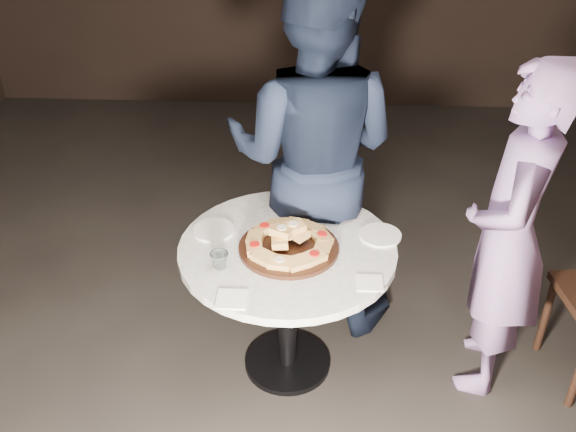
{
  "coord_description": "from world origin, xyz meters",
  "views": [
    {
      "loc": [
        0.08,
        -2.32,
        2.44
      ],
      "look_at": [
        -0.04,
        0.1,
        0.88
      ],
      "focal_mm": 40.0,
      "sensor_mm": 36.0,
      "label": 1
    }
  ],
  "objects_px": {
    "table": "(287,270)",
    "chair_far": "(315,186)",
    "diner_teal": "(509,237)",
    "diner_navy": "(312,155)",
    "focaccia_pile": "(288,240)",
    "water_glass": "(219,260)",
    "serving_board": "(289,248)"
  },
  "relations": [
    {
      "from": "table",
      "to": "serving_board",
      "type": "height_order",
      "value": "serving_board"
    },
    {
      "from": "chair_far",
      "to": "diner_teal",
      "type": "xyz_separation_m",
      "value": [
        0.86,
        -1.05,
        0.37
      ]
    },
    {
      "from": "table",
      "to": "water_glass",
      "type": "bearing_deg",
      "value": -148.71
    },
    {
      "from": "table",
      "to": "chair_far",
      "type": "xyz_separation_m",
      "value": [
        0.12,
        1.06,
        -0.16
      ]
    },
    {
      "from": "diner_navy",
      "to": "chair_far",
      "type": "bearing_deg",
      "value": -79.36
    },
    {
      "from": "serving_board",
      "to": "focaccia_pile",
      "type": "xyz_separation_m",
      "value": [
        -0.0,
        0.0,
        0.04
      ]
    },
    {
      "from": "table",
      "to": "diner_navy",
      "type": "relative_size",
      "value": 0.56
    },
    {
      "from": "table",
      "to": "chair_far",
      "type": "height_order",
      "value": "chair_far"
    },
    {
      "from": "water_glass",
      "to": "chair_far",
      "type": "relative_size",
      "value": 0.1
    },
    {
      "from": "chair_far",
      "to": "diner_navy",
      "type": "distance_m",
      "value": 0.75
    },
    {
      "from": "focaccia_pile",
      "to": "water_glass",
      "type": "distance_m",
      "value": 0.33
    },
    {
      "from": "table",
      "to": "diner_teal",
      "type": "distance_m",
      "value": 1.01
    },
    {
      "from": "chair_far",
      "to": "diner_navy",
      "type": "xyz_separation_m",
      "value": [
        -0.02,
        -0.56,
        0.5
      ]
    },
    {
      "from": "focaccia_pile",
      "to": "water_glass",
      "type": "relative_size",
      "value": 5.0
    },
    {
      "from": "chair_far",
      "to": "diner_teal",
      "type": "distance_m",
      "value": 1.41
    },
    {
      "from": "table",
      "to": "focaccia_pile",
      "type": "distance_m",
      "value": 0.19
    },
    {
      "from": "chair_far",
      "to": "focaccia_pile",
      "type": "bearing_deg",
      "value": 70.32
    },
    {
      "from": "focaccia_pile",
      "to": "chair_far",
      "type": "bearing_deg",
      "value": 83.88
    },
    {
      "from": "chair_far",
      "to": "diner_navy",
      "type": "relative_size",
      "value": 0.41
    },
    {
      "from": "serving_board",
      "to": "diner_teal",
      "type": "distance_m",
      "value": 0.98
    },
    {
      "from": "diner_teal",
      "to": "diner_navy",
      "type": "bearing_deg",
      "value": -101.89
    },
    {
      "from": "chair_far",
      "to": "diner_navy",
      "type": "bearing_deg",
      "value": 74.47
    },
    {
      "from": "diner_navy",
      "to": "diner_teal",
      "type": "height_order",
      "value": "diner_navy"
    },
    {
      "from": "chair_far",
      "to": "diner_teal",
      "type": "bearing_deg",
      "value": 115.84
    },
    {
      "from": "diner_teal",
      "to": "table",
      "type": "bearing_deg",
      "value": -72.13
    },
    {
      "from": "table",
      "to": "chair_far",
      "type": "distance_m",
      "value": 1.08
    },
    {
      "from": "serving_board",
      "to": "focaccia_pile",
      "type": "height_order",
      "value": "focaccia_pile"
    },
    {
      "from": "table",
      "to": "chair_far",
      "type": "bearing_deg",
      "value": 83.51
    },
    {
      "from": "serving_board",
      "to": "water_glass",
      "type": "xyz_separation_m",
      "value": [
        -0.29,
        -0.15,
        0.03
      ]
    },
    {
      "from": "chair_far",
      "to": "serving_board",
      "type": "bearing_deg",
      "value": 70.48
    },
    {
      "from": "diner_navy",
      "to": "water_glass",
      "type": "bearing_deg",
      "value": 72.83
    },
    {
      "from": "serving_board",
      "to": "water_glass",
      "type": "relative_size",
      "value": 5.61
    }
  ]
}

